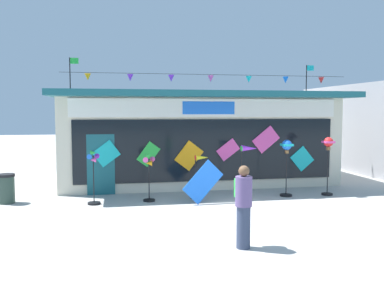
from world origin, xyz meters
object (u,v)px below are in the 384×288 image
(wind_spinner_left, at_px, (149,172))
(person_near_camera, at_px, (243,204))
(wind_spinner_far_right, at_px, (328,152))
(wind_spinner_center_right, at_px, (247,160))
(display_kite_on_ground, at_px, (203,182))
(wind_spinner_center_left, at_px, (199,171))
(wind_spinner_far_left, at_px, (94,174))
(trash_bin, at_px, (6,188))
(kite_shop_building, at_px, (195,136))
(wind_spinner_right, at_px, (287,154))

(wind_spinner_left, bearing_deg, person_near_camera, -72.00)
(wind_spinner_far_right, bearing_deg, person_near_camera, -133.81)
(wind_spinner_center_right, distance_m, display_kite_on_ground, 1.72)
(wind_spinner_center_left, bearing_deg, wind_spinner_far_left, -175.24)
(wind_spinner_far_right, relative_size, display_kite_on_ground, 1.58)
(wind_spinner_center_left, xyz_separation_m, trash_bin, (-5.83, 0.39, -0.41))
(wind_spinner_far_left, relative_size, wind_spinner_left, 1.09)
(wind_spinner_center_left, bearing_deg, trash_bin, 176.16)
(wind_spinner_center_left, distance_m, display_kite_on_ground, 0.78)
(wind_spinner_far_left, xyz_separation_m, wind_spinner_far_right, (7.48, -0.02, 0.52))
(kite_shop_building, distance_m, wind_spinner_far_right, 5.35)
(wind_spinner_far_left, height_order, trash_bin, wind_spinner_far_left)
(wind_spinner_far_right, relative_size, trash_bin, 2.16)
(wind_spinner_far_left, height_order, wind_spinner_right, wind_spinner_right)
(wind_spinner_far_left, bearing_deg, trash_bin, 165.66)
(wind_spinner_center_right, relative_size, wind_spinner_right, 0.92)
(kite_shop_building, distance_m, wind_spinner_right, 4.43)
(wind_spinner_far_left, height_order, wind_spinner_far_right, wind_spinner_far_right)
(wind_spinner_far_left, relative_size, wind_spinner_far_right, 0.85)
(kite_shop_building, height_order, wind_spinner_far_right, kite_shop_building)
(wind_spinner_center_right, relative_size, person_near_camera, 1.00)
(wind_spinner_left, relative_size, wind_spinner_far_right, 0.78)
(wind_spinner_center_right, xyz_separation_m, display_kite_on_ground, (-1.53, -0.53, -0.57))
(wind_spinner_left, distance_m, trash_bin, 4.29)
(wind_spinner_right, bearing_deg, wind_spinner_center_left, 175.95)
(person_near_camera, bearing_deg, wind_spinner_center_right, 73.24)
(wind_spinner_far_left, relative_size, display_kite_on_ground, 1.34)
(wind_spinner_far_left, distance_m, trash_bin, 2.71)
(wind_spinner_center_right, xyz_separation_m, trash_bin, (-7.32, 0.61, -0.77))
(wind_spinner_left, distance_m, wind_spinner_center_left, 1.61)
(wind_spinner_left, bearing_deg, display_kite_on_ground, -20.46)
(wind_spinner_left, height_order, person_near_camera, person_near_camera)
(person_near_camera, bearing_deg, wind_spinner_left, 110.27)
(wind_spinner_far_left, height_order, wind_spinner_left, wind_spinner_far_left)
(wind_spinner_right, height_order, wind_spinner_far_right, wind_spinner_far_right)
(wind_spinner_left, distance_m, wind_spinner_far_right, 5.86)
(wind_spinner_center_left, relative_size, wind_spinner_center_right, 0.82)
(wind_spinner_center_left, relative_size, wind_spinner_right, 0.75)
(person_near_camera, distance_m, trash_bin, 7.75)
(display_kite_on_ground, bearing_deg, kite_shop_building, 82.17)
(wind_spinner_center_right, relative_size, display_kite_on_ground, 1.39)
(wind_spinner_left, distance_m, display_kite_on_ground, 1.68)
(wind_spinner_right, bearing_deg, wind_spinner_left, 179.59)
(wind_spinner_center_right, height_order, wind_spinner_right, wind_spinner_right)
(kite_shop_building, bearing_deg, trash_bin, -153.43)
(wind_spinner_right, relative_size, trash_bin, 2.08)
(wind_spinner_left, relative_size, person_near_camera, 0.88)
(wind_spinner_center_right, height_order, trash_bin, wind_spinner_center_right)
(wind_spinner_center_left, bearing_deg, wind_spinner_far_right, -3.91)
(wind_spinner_far_right, distance_m, display_kite_on_ground, 4.37)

